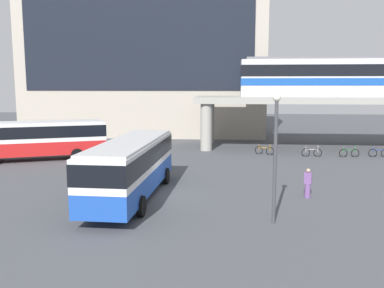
% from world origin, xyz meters
% --- Properties ---
extents(ground_plane, '(120.00, 120.00, 0.00)m').
position_xyz_m(ground_plane, '(0.00, 10.00, 0.00)').
color(ground_plane, '#47494F').
extents(station_building, '(29.64, 12.07, 20.86)m').
position_xyz_m(station_building, '(-6.86, 30.45, 10.43)').
color(station_building, '#B2A899').
rests_on(station_building, ground_plane).
extents(elevated_platform, '(32.85, 7.28, 5.08)m').
position_xyz_m(elevated_platform, '(16.81, 19.22, 4.45)').
color(elevated_platform, '#9E9B93').
rests_on(elevated_platform, ground_plane).
extents(train, '(25.31, 2.96, 3.84)m').
position_xyz_m(train, '(17.50, 19.22, 7.05)').
color(train, silver).
rests_on(train, elevated_platform).
extents(bus_main, '(2.97, 11.10, 3.22)m').
position_xyz_m(bus_main, '(-1.47, -0.83, 1.99)').
color(bus_main, '#1E4CB2').
rests_on(bus_main, ground_plane).
extents(bus_secondary, '(11.15, 6.69, 3.22)m').
position_xyz_m(bus_secondary, '(-12.08, 9.96, 1.99)').
color(bus_secondary, red).
rests_on(bus_secondary, ground_plane).
extents(bicycle_green, '(1.78, 0.29, 1.04)m').
position_xyz_m(bicycle_green, '(14.20, 13.86, 0.36)').
color(bicycle_green, black).
rests_on(bicycle_green, ground_plane).
extents(bicycle_blue, '(1.79, 0.09, 1.04)m').
position_xyz_m(bicycle_blue, '(16.78, 14.09, 0.36)').
color(bicycle_blue, black).
rests_on(bicycle_blue, ground_plane).
extents(bicycle_silver, '(1.79, 0.18, 1.04)m').
position_xyz_m(bicycle_silver, '(11.01, 13.83, 0.36)').
color(bicycle_silver, black).
rests_on(bicycle_silver, ground_plane).
extents(bicycle_orange, '(1.65, 0.81, 1.04)m').
position_xyz_m(bicycle_orange, '(6.95, 14.50, 0.36)').
color(bicycle_orange, black).
rests_on(bicycle_orange, ground_plane).
extents(pedestrian_near_building, '(0.46, 0.37, 1.64)m').
position_xyz_m(pedestrian_near_building, '(8.14, 0.13, 0.77)').
color(pedestrian_near_building, '#724C8C').
rests_on(pedestrian_near_building, ground_plane).
extents(lamp_post, '(0.36, 0.36, 5.81)m').
position_xyz_m(lamp_post, '(5.83, -4.31, 3.46)').
color(lamp_post, '#3F3F44').
rests_on(lamp_post, ground_plane).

